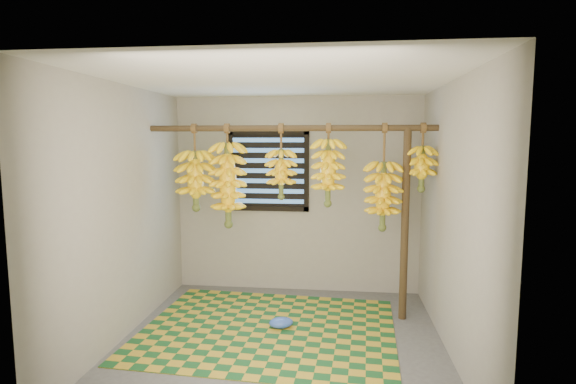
# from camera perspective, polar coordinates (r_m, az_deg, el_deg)

# --- Properties ---
(floor) EXTENTS (3.00, 3.00, 0.01)m
(floor) POSITION_cam_1_polar(r_m,az_deg,el_deg) (4.43, -0.86, -18.56)
(floor) COLOR #4E4E4E
(floor) RESTS_ON ground
(ceiling) EXTENTS (3.00, 3.00, 0.01)m
(ceiling) POSITION_cam_1_polar(r_m,az_deg,el_deg) (4.04, -0.93, 14.10)
(ceiling) COLOR silver
(ceiling) RESTS_ON wall_back
(wall_back) EXTENTS (3.00, 0.01, 2.40)m
(wall_back) POSITION_cam_1_polar(r_m,az_deg,el_deg) (5.54, 1.14, -0.39)
(wall_back) COLOR gray
(wall_back) RESTS_ON floor
(wall_left) EXTENTS (0.01, 3.00, 2.40)m
(wall_left) POSITION_cam_1_polar(r_m,az_deg,el_deg) (4.51, -20.22, -2.45)
(wall_left) COLOR gray
(wall_left) RESTS_ON floor
(wall_right) EXTENTS (0.01, 3.00, 2.40)m
(wall_right) POSITION_cam_1_polar(r_m,az_deg,el_deg) (4.15, 20.23, -3.22)
(wall_right) COLOR gray
(wall_right) RESTS_ON floor
(window) EXTENTS (1.00, 0.04, 1.00)m
(window) POSITION_cam_1_polar(r_m,az_deg,el_deg) (5.53, -2.50, 2.71)
(window) COLOR black
(window) RESTS_ON wall_back
(hanging_pole) EXTENTS (3.00, 0.06, 0.06)m
(hanging_pole) POSITION_cam_1_polar(r_m,az_deg,el_deg) (4.70, 0.21, 8.11)
(hanging_pole) COLOR #46331C
(hanging_pole) RESTS_ON wall_left
(support_post) EXTENTS (0.08, 0.08, 2.00)m
(support_post) POSITION_cam_1_polar(r_m,az_deg,el_deg) (4.80, 14.62, -4.14)
(support_post) COLOR #46331C
(support_post) RESTS_ON floor
(woven_mat) EXTENTS (2.58, 2.12, 0.01)m
(woven_mat) POSITION_cam_1_polar(r_m,az_deg,el_deg) (4.68, -2.49, -16.98)
(woven_mat) COLOR #175022
(woven_mat) RESTS_ON floor
(plastic_bag) EXTENTS (0.29, 0.25, 0.10)m
(plastic_bag) POSITION_cam_1_polar(r_m,az_deg,el_deg) (4.68, -0.88, -16.25)
(plastic_bag) COLOR blue
(plastic_bag) RESTS_ON woven_mat
(banana_bunch_a) EXTENTS (0.39, 0.39, 0.92)m
(banana_bunch_a) POSITION_cam_1_polar(r_m,az_deg,el_deg) (4.94, -11.66, 1.45)
(banana_bunch_a) COLOR brown
(banana_bunch_a) RESTS_ON hanging_pole
(banana_bunch_b) EXTENTS (0.36, 0.36, 1.10)m
(banana_bunch_b) POSITION_cam_1_polar(r_m,az_deg,el_deg) (4.84, -7.63, 0.92)
(banana_bunch_b) COLOR brown
(banana_bunch_b) RESTS_ON hanging_pole
(banana_bunch_c) EXTENTS (0.32, 0.32, 0.79)m
(banana_bunch_c) POSITION_cam_1_polar(r_m,az_deg,el_deg) (4.72, -0.88, 2.32)
(banana_bunch_c) COLOR brown
(banana_bunch_c) RESTS_ON hanging_pole
(banana_bunch_d) EXTENTS (0.34, 0.34, 0.85)m
(banana_bunch_d) POSITION_cam_1_polar(r_m,az_deg,el_deg) (4.69, 5.11, 2.49)
(banana_bunch_d) COLOR brown
(banana_bunch_d) RESTS_ON hanging_pole
(banana_bunch_e) EXTENTS (0.36, 0.36, 1.10)m
(banana_bunch_e) POSITION_cam_1_polar(r_m,az_deg,el_deg) (4.73, 11.97, -0.47)
(banana_bunch_e) COLOR brown
(banana_bunch_e) RESTS_ON hanging_pole
(banana_bunch_f) EXTENTS (0.29, 0.29, 0.69)m
(banana_bunch_f) POSITION_cam_1_polar(r_m,az_deg,el_deg) (4.75, 16.63, 2.91)
(banana_bunch_f) COLOR brown
(banana_bunch_f) RESTS_ON hanging_pole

